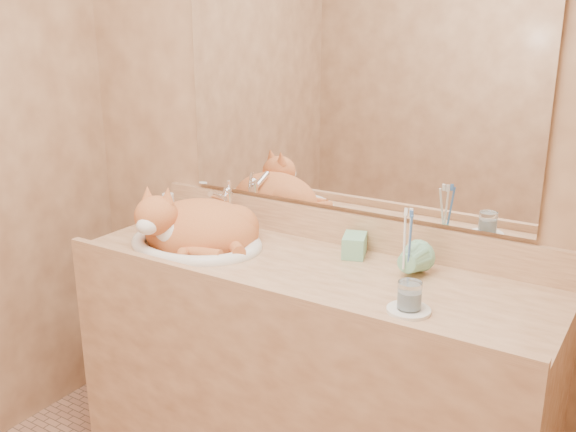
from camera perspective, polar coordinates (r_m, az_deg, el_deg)
The scene contains 12 objects.
wall_back at distance 2.22m, azimuth 5.34°, elevation 7.36°, with size 2.40×0.02×2.50m, color brown.
vanity_counter at distance 2.28m, azimuth 1.51°, elevation -14.54°, with size 1.60×0.55×0.85m, color #986644, non-canonical shape.
mirror at distance 2.18m, azimuth 5.30°, elevation 10.93°, with size 1.30×0.02×0.80m, color white.
sink_basin at distance 2.29m, azimuth -8.22°, elevation -0.74°, with size 0.49×0.41×0.15m, color white, non-canonical shape.
faucet at distance 2.43m, azimuth -5.37°, elevation 0.74°, with size 0.05×0.13×0.18m, color white, non-canonical shape.
cat at distance 2.30m, azimuth -8.24°, elevation -0.83°, with size 0.42×0.35×0.23m, color #B8582A, non-canonical shape.
soap_dispenser at distance 2.12m, azimuth 5.77°, elevation -1.96°, with size 0.07×0.08×0.17m, color #7DC89C.
toothbrush_cup at distance 2.01m, azimuth 10.45°, elevation -4.32°, with size 0.11×0.11×0.10m, color #7DC89C.
toothbrushes at distance 1.98m, azimuth 10.58°, elevation -1.95°, with size 0.04×0.04×0.23m, color white, non-canonical shape.
saucer at distance 1.82m, azimuth 10.67°, elevation -8.23°, with size 0.12×0.12×0.01m, color white.
water_glass at distance 1.80m, azimuth 10.75°, elevation -6.96°, with size 0.07×0.07×0.08m, color silver.
lotion_bottle at distance 2.60m, azimuth -10.57°, elevation 0.79°, with size 0.05×0.05×0.11m, color white.
Camera 1 is at (0.98, -0.95, 1.63)m, focal length 40.00 mm.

